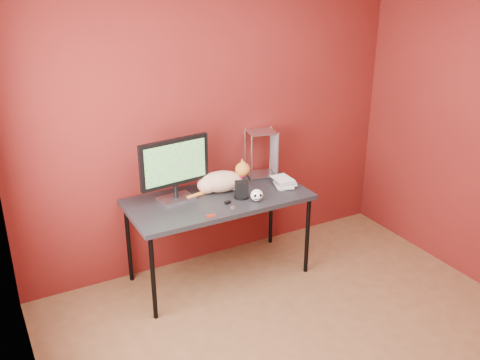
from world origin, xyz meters
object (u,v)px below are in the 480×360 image
speaker (242,190)px  monitor (175,167)px  cat (221,181)px  desk (219,203)px  skull_mug (257,195)px  book_stack (277,143)px

speaker → monitor: bearing=175.6°
cat → desk: bearing=-114.3°
desk → speaker: (0.16, -0.09, 0.12)m
skull_mug → book_stack: 0.49m
monitor → cat: monitor is taller
desk → monitor: 0.48m
cat → skull_mug: (0.17, -0.31, -0.04)m
skull_mug → monitor: bearing=168.6°
monitor → skull_mug: monitor is taller
monitor → speaker: bearing=-30.4°
cat → skull_mug: 0.36m
desk → cat: (0.08, 0.10, 0.14)m
monitor → cat: size_ratio=1.06×
skull_mug → speaker: (-0.08, 0.12, 0.01)m
desk → monitor: size_ratio=2.50×
cat → skull_mug: cat is taller
speaker → book_stack: 0.51m
monitor → cat: bearing=-9.3°
skull_mug → cat: bearing=136.9°
cat → speaker: bearing=-53.5°
cat → book_stack: book_stack is taller
desk → cat: cat is taller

